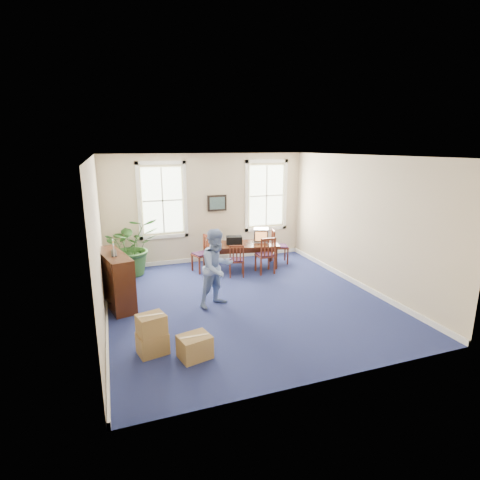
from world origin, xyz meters
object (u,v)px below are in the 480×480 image
object	(u,v)px
chair_near_left	(236,260)
conference_table	(242,255)
man	(217,268)
credenza	(115,278)
crt_tv	(261,235)
cardboard_boxes	(162,329)
potted_plant	(132,246)

from	to	relation	value
chair_near_left	conference_table	bearing A→B (deg)	-104.98
man	credenza	world-z (taller)	man
crt_tv	chair_near_left	bearing A→B (deg)	-121.53
chair_near_left	man	bearing A→B (deg)	74.73
man	credenza	bearing A→B (deg)	135.86
credenza	cardboard_boxes	distance (m)	2.35
man	cardboard_boxes	bearing A→B (deg)	-157.53
credenza	potted_plant	xyz separation A→B (m)	(0.50, 1.95, 0.18)
crt_tv	man	size ratio (longest dim) A/B	0.27
credenza	crt_tv	bearing A→B (deg)	8.09
conference_table	potted_plant	size ratio (longest dim) A/B	1.28
crt_tv	cardboard_boxes	xyz separation A→B (m)	(-3.42, -3.84, -0.52)
credenza	potted_plant	size ratio (longest dim) A/B	0.99
chair_near_left	potted_plant	size ratio (longest dim) A/B	0.57
crt_tv	credenza	bearing A→B (deg)	-136.16
crt_tv	chair_near_left	size ratio (longest dim) A/B	0.52
credenza	potted_plant	bearing A→B (deg)	62.21
chair_near_left	cardboard_boxes	bearing A→B (deg)	68.17
chair_near_left	crt_tv	bearing A→B (deg)	-127.99
conference_table	cardboard_boxes	bearing A→B (deg)	-115.59
man	credenza	distance (m)	2.25
conference_table	crt_tv	distance (m)	0.81
conference_table	potted_plant	distance (m)	3.07
chair_near_left	man	size ratio (longest dim) A/B	0.53
chair_near_left	credenza	size ratio (longest dim) A/B	0.58
conference_table	man	world-z (taller)	man
conference_table	man	bearing A→B (deg)	-110.11
conference_table	chair_near_left	size ratio (longest dim) A/B	2.25
man	credenza	xyz separation A→B (m)	(-2.09, 0.79, -0.24)
credenza	chair_near_left	bearing A→B (deg)	2.44
conference_table	cardboard_boxes	world-z (taller)	cardboard_boxes
crt_tv	cardboard_boxes	distance (m)	5.17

